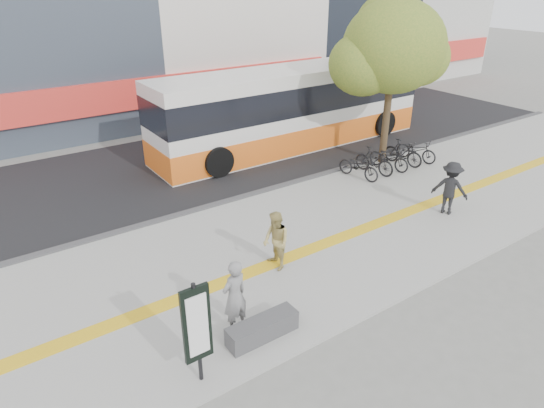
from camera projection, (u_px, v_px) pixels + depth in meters
ground at (320, 274)px, 12.34m from camera, size 120.00×120.00×0.00m
sidewalk at (286, 248)px, 13.44m from camera, size 40.00×7.00×0.08m
tactile_strip at (297, 254)px, 13.05m from camera, size 40.00×0.45×0.01m
street at (176, 168)px, 18.98m from camera, size 40.00×8.00×0.06m
curb at (225, 203)px, 16.01m from camera, size 40.00×0.25×0.14m
bench at (262, 328)px, 10.00m from camera, size 1.60×0.45×0.45m
signboard at (197, 326)px, 8.49m from camera, size 0.55×0.10×2.20m
street_tree at (391, 49)px, 17.59m from camera, size 4.40×3.80×6.31m
bus at (292, 110)px, 20.67m from camera, size 12.73×3.02×3.39m
bicycle_row at (389, 157)px, 18.53m from camera, size 4.17×1.84×1.02m
seated_woman at (235, 296)px, 9.96m from camera, size 0.69×0.52×1.71m
pedestrian_tan at (276, 241)px, 12.13m from camera, size 0.69×0.84×1.59m
pedestrian_dark at (450, 188)px, 14.95m from camera, size 1.07×1.29×1.73m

